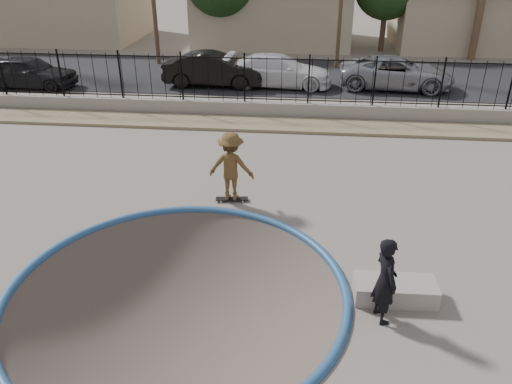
{
  "coord_description": "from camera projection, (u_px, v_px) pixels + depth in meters",
  "views": [
    {
      "loc": [
        2.41,
        -8.89,
        6.41
      ],
      "look_at": [
        1.3,
        2.0,
        0.82
      ],
      "focal_mm": 35.0,
      "sensor_mm": 36.0,
      "label": 1
    }
  ],
  "objects": [
    {
      "name": "skater",
      "position": [
        231.0,
        170.0,
        13.2
      ],
      "size": [
        1.26,
        0.8,
        1.87
      ],
      "primitive_type": "imported",
      "rotation": [
        0.0,
        0.0,
        3.06
      ],
      "color": "brown",
      "rests_on": "ground"
    },
    {
      "name": "concrete_ledge",
      "position": [
        395.0,
        290.0,
        9.85
      ],
      "size": [
        1.62,
        0.74,
        0.4
      ],
      "primitive_type": "cube",
      "rotation": [
        0.0,
        0.0,
        0.03
      ],
      "color": "#9C958B",
      "rests_on": "ground"
    },
    {
      "name": "car_b",
      "position": [
        214.0,
        70.0,
        23.72
      ],
      "size": [
        4.76,
        1.7,
        1.56
      ],
      "primitive_type": "imported",
      "rotation": [
        0.0,
        0.0,
        1.56
      ],
      "color": "black",
      "rests_on": "street"
    },
    {
      "name": "fence",
      "position": [
        245.0,
        79.0,
        19.46
      ],
      "size": [
        40.0,
        0.04,
        1.8
      ],
      "color": "black",
      "rests_on": "retaining_wall"
    },
    {
      "name": "skateboard",
      "position": [
        232.0,
        199.0,
        13.59
      ],
      "size": [
        0.9,
        0.33,
        0.08
      ],
      "rotation": [
        0.0,
        0.0,
        0.12
      ],
      "color": "black",
      "rests_on": "ground"
    },
    {
      "name": "retaining_wall",
      "position": [
        245.0,
        109.0,
        20.0
      ],
      "size": [
        42.0,
        0.45,
        0.6
      ],
      "primitive_type": "cube",
      "color": "gray",
      "rests_on": "ground"
    },
    {
      "name": "coping_ring",
      "position": [
        178.0,
        292.0,
        10.13
      ],
      "size": [
        7.04,
        7.04,
        0.2
      ],
      "primitive_type": "torus",
      "color": "#295386",
      "rests_on": "ground"
    },
    {
      "name": "bowl_pit",
      "position": [
        178.0,
        292.0,
        10.13
      ],
      "size": [
        6.84,
        6.84,
        1.8
      ],
      "primitive_type": null,
      "color": "#4F433C",
      "rests_on": "ground"
    },
    {
      "name": "car_c",
      "position": [
        279.0,
        71.0,
        23.73
      ],
      "size": [
        5.17,
        2.3,
        1.47
      ],
      "primitive_type": "imported",
      "rotation": [
        0.0,
        0.0,
        1.52
      ],
      "color": "white",
      "rests_on": "street"
    },
    {
      "name": "house_west",
      "position": [
        61.0,
        9.0,
        34.95
      ],
      "size": [
        11.6,
        8.6,
        3.9
      ],
      "color": "tan",
      "rests_on": "ground"
    },
    {
      "name": "ground",
      "position": [
        250.0,
        127.0,
        22.15
      ],
      "size": [
        120.0,
        120.0,
        2.2
      ],
      "primitive_type": "cube",
      "color": "slate",
      "rests_on": "ground"
    },
    {
      "name": "videographer",
      "position": [
        385.0,
        280.0,
        9.04
      ],
      "size": [
        0.6,
        0.73,
        1.74
      ],
      "primitive_type": "imported",
      "rotation": [
        0.0,
        0.0,
        1.89
      ],
      "color": "black",
      "rests_on": "ground"
    },
    {
      "name": "house_east",
      "position": [
        489.0,
        15.0,
        32.33
      ],
      "size": [
        12.6,
        8.6,
        3.9
      ],
      "color": "tan",
      "rests_on": "ground"
    },
    {
      "name": "car_d",
      "position": [
        396.0,
        73.0,
        23.36
      ],
      "size": [
        5.45,
        2.88,
        1.46
      ],
      "primitive_type": "imported",
      "rotation": [
        0.0,
        0.0,
        1.48
      ],
      "color": "#919299",
      "rests_on": "street"
    },
    {
      "name": "car_a",
      "position": [
        29.0,
        72.0,
        23.49
      ],
      "size": [
        4.4,
        1.89,
        1.48
      ],
      "primitive_type": "imported",
      "rotation": [
        0.0,
        0.0,
        1.54
      ],
      "color": "black",
      "rests_on": "street"
    },
    {
      "name": "rock_strip",
      "position": [
        241.0,
        123.0,
        19.14
      ],
      "size": [
        42.0,
        1.6,
        0.11
      ],
      "primitive_type": "cube",
      "color": "#998764",
      "rests_on": "ground"
    },
    {
      "name": "street",
      "position": [
        260.0,
        75.0,
        26.07
      ],
      "size": [
        90.0,
        8.0,
        0.04
      ],
      "primitive_type": "cube",
      "color": "black",
      "rests_on": "ground"
    },
    {
      "name": "house_center",
      "position": [
        274.0,
        12.0,
        33.6
      ],
      "size": [
        10.6,
        8.6,
        3.9
      ],
      "color": "tan",
      "rests_on": "ground"
    }
  ]
}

